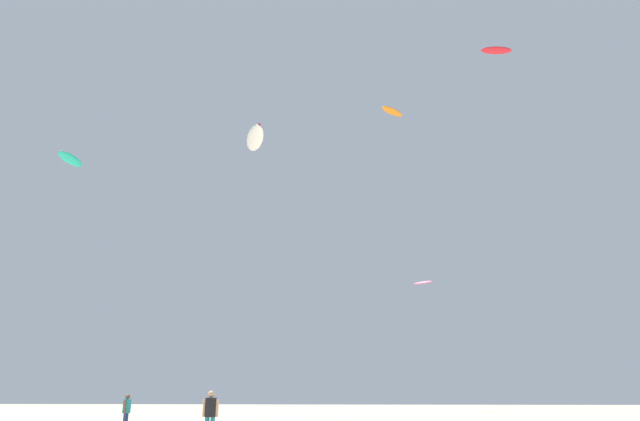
{
  "coord_description": "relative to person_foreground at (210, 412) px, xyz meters",
  "views": [
    {
      "loc": [
        1.72,
        -15.63,
        1.8
      ],
      "look_at": [
        0.0,
        15.25,
        11.58
      ],
      "focal_mm": 31.87,
      "sensor_mm": 36.0,
      "label": 1
    }
  ],
  "objects": [
    {
      "name": "kite_aloft_0",
      "position": [
        15.63,
        14.1,
        23.64
      ],
      "size": [
        2.24,
        0.82,
        0.45
      ],
      "color": "red"
    },
    {
      "name": "kite_aloft_5",
      "position": [
        8.84,
        22.32,
        23.31
      ],
      "size": [
        2.28,
        2.35,
        0.38
      ],
      "color": "orange"
    },
    {
      "name": "person_foreground",
      "position": [
        0.0,
        0.0,
        0.0
      ],
      "size": [
        0.59,
        0.4,
        1.77
      ],
      "rotation": [
        0.0,
        0.0,
        1.56
      ],
      "color": "teal",
      "rests_on": "ground"
    },
    {
      "name": "kite_aloft_1",
      "position": [
        -14.18,
        14.06,
        16.01
      ],
      "size": [
        1.07,
        2.73,
        0.59
      ],
      "color": "#19B29E"
    },
    {
      "name": "person_midground",
      "position": [
        -5.09,
        5.24,
        -0.1
      ],
      "size": [
        0.36,
        0.53,
        1.6
      ],
      "rotation": [
        0.0,
        0.0,
        3.09
      ],
      "color": "navy",
      "rests_on": "ground"
    },
    {
      "name": "kite_aloft_2",
      "position": [
        -1.71,
        16.18,
        18.25
      ],
      "size": [
        2.54,
        4.47,
        0.98
      ],
      "color": "white"
    },
    {
      "name": "kite_aloft_3",
      "position": [
        12.36,
        35.68,
        11.04
      ],
      "size": [
        2.1,
        1.81,
        0.44
      ],
      "color": "#E5598C"
    }
  ]
}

